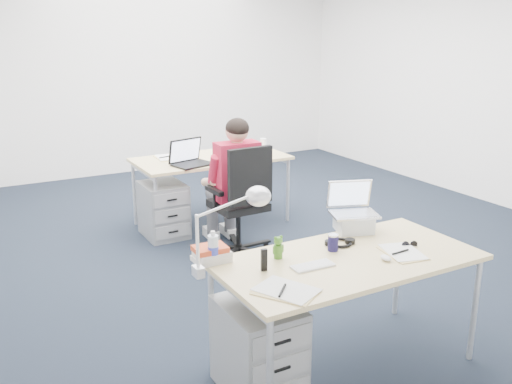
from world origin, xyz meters
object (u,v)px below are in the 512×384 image
(dark_laptop, at_px, (193,152))
(drawer_pedestal_near, at_px, (259,348))
(drawer_pedestal_far, at_px, (163,210))
(water_bottle, at_px, (213,248))
(desk_near, at_px, (348,265))
(silver_laptop, at_px, (355,208))
(desk_far, at_px, (211,162))
(sunglasses, at_px, (410,245))
(seated_person, at_px, (232,184))
(computer_mouse, at_px, (386,258))
(office_chair, at_px, (240,223))
(wireless_keyboard, at_px, (313,266))
(can_koozie, at_px, (333,242))
(cordless_phone, at_px, (264,260))
(desk_lamp, at_px, (222,231))
(headphones, at_px, (340,242))
(book_stack, at_px, (211,254))
(bear_figurine, at_px, (278,247))
(far_cup, at_px, (263,143))

(dark_laptop, bearing_deg, drawer_pedestal_near, -119.11)
(drawer_pedestal_far, relative_size, water_bottle, 2.70)
(desk_near, relative_size, silver_laptop, 4.91)
(desk_far, distance_m, sunglasses, 2.93)
(seated_person, xyz_separation_m, computer_mouse, (-0.12, -2.28, 0.11))
(desk_near, bearing_deg, office_chair, 81.83)
(seated_person, distance_m, wireless_keyboard, 2.22)
(wireless_keyboard, relative_size, can_koozie, 2.37)
(cordless_phone, bearing_deg, computer_mouse, -4.81)
(cordless_phone, xyz_separation_m, desk_lamp, (-0.21, 0.11, 0.18))
(desk_near, bearing_deg, headphones, 66.21)
(cordless_phone, relative_size, sunglasses, 1.27)
(computer_mouse, bearing_deg, desk_near, 146.06)
(desk_near, distance_m, desk_far, 2.92)
(computer_mouse, distance_m, sunglasses, 0.30)
(office_chair, relative_size, book_stack, 5.09)
(drawer_pedestal_near, xyz_separation_m, sunglasses, (1.05, -0.08, 0.47))
(computer_mouse, bearing_deg, dark_laptop, 98.00)
(wireless_keyboard, relative_size, dark_laptop, 0.67)
(computer_mouse, height_order, book_stack, book_stack)
(dark_laptop, bearing_deg, office_chair, -90.18)
(silver_laptop, distance_m, desk_lamp, 1.08)
(water_bottle, bearing_deg, wireless_keyboard, -33.18)
(silver_laptop, height_order, water_bottle, silver_laptop)
(can_koozie, xyz_separation_m, cordless_phone, (-0.52, -0.05, 0.01))
(cordless_phone, height_order, sunglasses, cordless_phone)
(desk_near, distance_m, office_chair, 2.01)
(drawer_pedestal_far, bearing_deg, book_stack, -103.21)
(desk_lamp, bearing_deg, wireless_keyboard, -6.03)
(headphones, xyz_separation_m, book_stack, (-0.83, 0.15, 0.03))
(office_chair, bearing_deg, desk_near, -99.88)
(dark_laptop, bearing_deg, water_bottle, -124.10)
(headphones, xyz_separation_m, can_koozie, (-0.10, -0.06, 0.04))
(silver_laptop, relative_size, dark_laptop, 0.87)
(bear_figurine, xyz_separation_m, far_cup, (1.54, 2.88, -0.02))
(drawer_pedestal_far, distance_m, silver_laptop, 2.54)
(office_chair, bearing_deg, far_cup, 49.89)
(dark_laptop, bearing_deg, silver_laptop, -98.70)
(silver_laptop, distance_m, book_stack, 1.07)
(seated_person, height_order, wireless_keyboard, seated_person)
(desk_lamp, relative_size, dark_laptop, 1.30)
(office_chair, height_order, desk_lamp, desk_lamp)
(silver_laptop, bearing_deg, can_koozie, -127.20)
(computer_mouse, height_order, dark_laptop, dark_laptop)
(sunglasses, distance_m, far_cup, 3.20)
(water_bottle, height_order, book_stack, water_bottle)
(silver_laptop, xyz_separation_m, sunglasses, (0.13, -0.39, -0.15))
(wireless_keyboard, height_order, headphones, headphones)
(wireless_keyboard, xyz_separation_m, book_stack, (-0.48, 0.36, 0.04))
(desk_near, xyz_separation_m, office_chair, (0.28, 1.95, -0.38))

